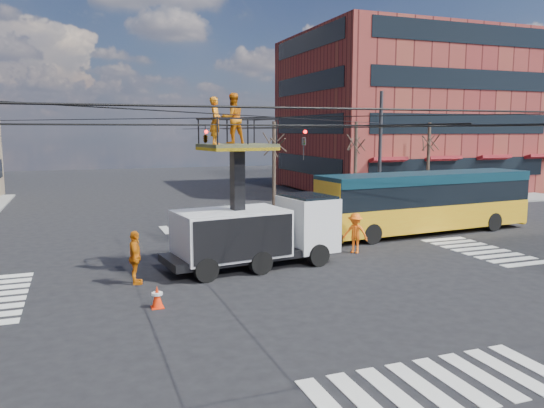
% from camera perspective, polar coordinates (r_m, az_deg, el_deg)
% --- Properties ---
extents(ground, '(120.00, 120.00, 0.00)m').
position_cam_1_polar(ground, '(20.79, 0.31, -7.16)').
color(ground, black).
rests_on(ground, ground).
extents(sidewalk_ne, '(18.00, 18.00, 0.12)m').
position_cam_1_polar(sidewalk_ne, '(48.98, 14.84, 1.35)').
color(sidewalk_ne, slate).
rests_on(sidewalk_ne, ground).
extents(crosswalks, '(22.40, 22.40, 0.02)m').
position_cam_1_polar(crosswalks, '(20.78, 0.31, -7.13)').
color(crosswalks, silver).
rests_on(crosswalks, ground).
extents(building_ne, '(20.06, 16.06, 14.00)m').
position_cam_1_polar(building_ne, '(51.72, 14.10, 9.42)').
color(building_ne, maroon).
rests_on(building_ne, ground).
extents(overhead_network, '(24.24, 24.24, 8.00)m').
position_cam_1_polar(overhead_network, '(20.46, -0.27, 4.78)').
color(overhead_network, '#2D2D30').
rests_on(overhead_network, ground).
extents(tree_a, '(2.00, 2.00, 6.00)m').
position_cam_1_polar(tree_a, '(34.48, 0.22, 6.60)').
color(tree_a, '#382B21').
rests_on(tree_a, ground).
extents(tree_b, '(2.00, 2.00, 6.00)m').
position_cam_1_polar(tree_b, '(37.01, 9.01, 6.59)').
color(tree_b, '#382B21').
rests_on(tree_b, ground).
extents(tree_c, '(2.00, 2.00, 6.00)m').
position_cam_1_polar(tree_c, '(40.28, 16.53, 6.46)').
color(tree_c, '#382B21').
rests_on(tree_c, ground).
extents(utility_truck, '(7.25, 3.42, 6.83)m').
position_cam_1_polar(utility_truck, '(21.01, -1.74, -0.98)').
color(utility_truck, black).
rests_on(utility_truck, ground).
extents(city_bus, '(12.51, 3.64, 3.20)m').
position_cam_1_polar(city_bus, '(29.23, 16.23, 0.35)').
color(city_bus, orange).
rests_on(city_bus, ground).
extents(traffic_cone, '(0.36, 0.36, 0.69)m').
position_cam_1_polar(traffic_cone, '(16.85, -12.25, -9.72)').
color(traffic_cone, '#F52E0A').
rests_on(traffic_cone, ground).
extents(worker_ground, '(0.57, 1.16, 1.91)m').
position_cam_1_polar(worker_ground, '(19.38, -14.51, -5.61)').
color(worker_ground, '#D16B0D').
rests_on(worker_ground, ground).
extents(flagger, '(1.28, 1.28, 1.78)m').
position_cam_1_polar(flagger, '(23.83, 8.94, -3.11)').
color(flagger, '#FF6010').
rests_on(flagger, ground).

